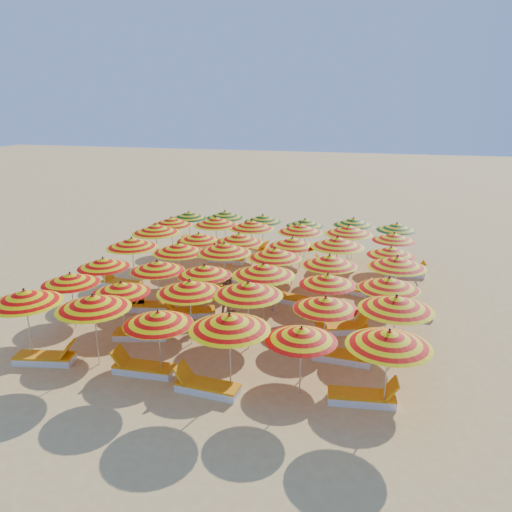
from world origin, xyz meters
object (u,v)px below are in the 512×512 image
at_px(umbrella_32, 252,224).
at_px(umbrella_12, 103,263).
at_px(umbrella_14, 204,270).
at_px(lounger_17, 228,259).
at_px(umbrella_26, 239,238).
at_px(lounger_12, 287,298).
at_px(umbrella_33, 300,228).
at_px(umbrella_1, 93,302).
at_px(umbrella_15, 263,270).
at_px(umbrella_34, 349,230).
at_px(umbrella_10, 326,303).
at_px(umbrella_21, 275,253).
at_px(umbrella_3, 230,322).
at_px(umbrella_38, 263,218).
at_px(umbrella_23, 397,262).
at_px(umbrella_25, 199,237).
at_px(lounger_15, 253,278).
at_px(umbrella_31, 216,221).
at_px(umbrella_39, 305,222).
at_px(beachgoer_a, 274,295).
at_px(umbrella_40, 354,222).
at_px(lounger_5, 344,356).
at_px(umbrella_8, 190,287).
at_px(umbrella_36, 189,215).
at_px(umbrella_7, 121,288).
at_px(umbrella_17, 389,283).
at_px(lounger_0, 46,358).
at_px(umbrella_24, 156,229).
at_px(lounger_11, 212,289).
at_px(lounger_13, 407,310).
at_px(umbrella_6, 70,278).
at_px(beachgoer_b, 230,292).
at_px(umbrella_28, 337,242).
at_px(lounger_20, 199,246).
at_px(lounger_16, 350,289).
at_px(lounger_4, 143,334).
at_px(lounger_10, 121,283).
at_px(umbrella_4, 301,334).
at_px(lounger_9, 343,328).
at_px(lounger_19, 405,272).
at_px(umbrella_37, 225,215).
at_px(lounger_22, 253,249).
at_px(umbrella_16, 328,279).
at_px(lounger_3, 363,397).
at_px(umbrella_0, 24,297).
at_px(umbrella_13, 157,266).
at_px(umbrella_41, 397,227).

bearing_deg(umbrella_32, umbrella_12, -121.14).
height_order(umbrella_14, lounger_17, umbrella_14).
xyz_separation_m(umbrella_26, lounger_12, (2.44, -1.80, -1.74)).
xyz_separation_m(umbrella_32, umbrella_33, (2.27, 0.02, -0.03)).
bearing_deg(umbrella_33, umbrella_1, -111.85).
bearing_deg(umbrella_15, umbrella_34, 70.01).
relative_size(umbrella_10, umbrella_21, 0.90).
relative_size(umbrella_3, umbrella_38, 1.15).
xyz_separation_m(umbrella_1, umbrella_23, (8.28, 6.09, -0.02)).
distance_m(umbrella_25, lounger_15, 2.90).
xyz_separation_m(umbrella_31, umbrella_39, (3.94, 1.84, -0.25)).
bearing_deg(umbrella_32, umbrella_3, -77.59).
bearing_deg(beachgoer_a, umbrella_40, -56.00).
bearing_deg(lounger_5, umbrella_8, -175.24).
bearing_deg(umbrella_36, umbrella_7, -79.47).
xyz_separation_m(umbrella_17, lounger_0, (-9.57, -4.37, -1.69)).
bearing_deg(umbrella_38, umbrella_24, -133.13).
xyz_separation_m(umbrella_8, lounger_11, (-0.88, 4.28, -1.76)).
height_order(umbrella_17, lounger_15, umbrella_17).
height_order(umbrella_31, lounger_13, umbrella_31).
xyz_separation_m(umbrella_6, umbrella_40, (8.43, 10.35, 0.07)).
xyz_separation_m(umbrella_31, lounger_13, (8.73, -4.22, -1.82)).
bearing_deg(lounger_15, beachgoer_b, -99.51).
bearing_deg(umbrella_24, umbrella_28, -1.34).
relative_size(umbrella_34, lounger_20, 1.41).
distance_m(umbrella_38, lounger_16, 6.73).
relative_size(lounger_4, beachgoer_b, 1.16).
bearing_deg(umbrella_1, lounger_10, 113.95).
distance_m(umbrella_4, umbrella_31, 11.86).
height_order(lounger_9, lounger_12, same).
relative_size(umbrella_36, lounger_19, 1.14).
relative_size(umbrella_26, lounger_19, 1.22).
relative_size(lounger_4, lounger_12, 1.00).
bearing_deg(umbrella_1, umbrella_37, 90.77).
relative_size(umbrella_25, lounger_22, 1.12).
bearing_deg(lounger_4, lounger_16, 29.06).
distance_m(umbrella_17, umbrella_38, 10.26).
height_order(umbrella_17, umbrella_28, umbrella_28).
bearing_deg(lounger_5, umbrella_33, 112.47).
bearing_deg(umbrella_33, lounger_15, -124.57).
bearing_deg(umbrella_12, umbrella_16, 2.28).
bearing_deg(lounger_22, lounger_11, -71.74).
bearing_deg(umbrella_1, umbrella_28, 52.97).
height_order(umbrella_38, beachgoer_a, umbrella_38).
xyz_separation_m(lounger_3, lounger_12, (-3.23, 6.10, 0.00)).
bearing_deg(umbrella_15, umbrella_0, -146.41).
height_order(umbrella_14, lounger_3, umbrella_14).
relative_size(umbrella_13, umbrella_36, 1.23).
xyz_separation_m(umbrella_17, umbrella_39, (-4.04, 8.06, -0.12)).
distance_m(umbrella_41, lounger_16, 5.02).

